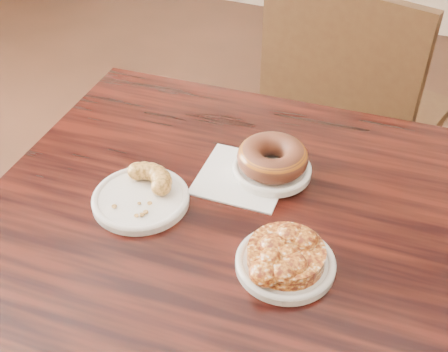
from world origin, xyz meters
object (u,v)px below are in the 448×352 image
at_px(glazed_donut, 273,157).
at_px(cruller_fragment, 140,190).
at_px(apple_fritter, 286,252).
at_px(cafe_table, 220,352).
at_px(chair_far, 358,113).

height_order(glazed_donut, cruller_fragment, glazed_donut).
height_order(glazed_donut, apple_fritter, glazed_donut).
xyz_separation_m(cafe_table, glazed_donut, (0.04, 0.15, 0.41)).
bearing_deg(chair_far, cruller_fragment, 89.76).
relative_size(cafe_table, glazed_donut, 6.45).
bearing_deg(cruller_fragment, chair_far, 75.26).
height_order(cafe_table, apple_fritter, apple_fritter).
bearing_deg(chair_far, apple_fritter, 106.86).
bearing_deg(glazed_donut, chair_far, 86.02).
bearing_deg(cafe_table, cruller_fragment, 177.74).
distance_m(cafe_table, apple_fritter, 0.43).
relative_size(glazed_donut, apple_fritter, 0.81).
relative_size(chair_far, cruller_fragment, 7.73).
bearing_deg(glazed_donut, cafe_table, -104.44).
bearing_deg(cruller_fragment, cafe_table, 0.90).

